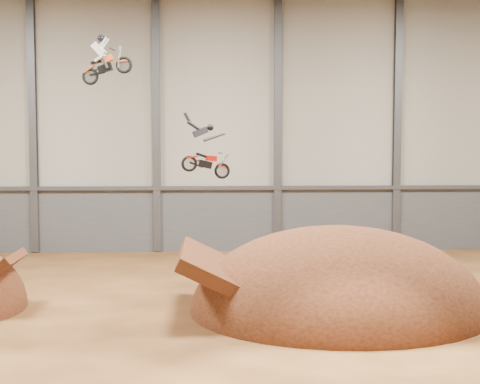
% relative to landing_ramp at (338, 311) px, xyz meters
% --- Properties ---
extents(floor, '(40.00, 40.00, 0.00)m').
position_rel_landing_ramp_xyz_m(floor, '(-4.19, -1.49, 0.00)').
color(floor, '#522F16').
rests_on(floor, ground).
extents(back_wall, '(40.00, 0.10, 14.00)m').
position_rel_landing_ramp_xyz_m(back_wall, '(-4.19, 13.51, 7.00)').
color(back_wall, '#ACA799').
rests_on(back_wall, ground).
extents(lower_band_back, '(39.80, 0.18, 3.50)m').
position_rel_landing_ramp_xyz_m(lower_band_back, '(-4.19, 13.41, 1.75)').
color(lower_band_back, '#4D4F54').
rests_on(lower_band_back, ground).
extents(steel_rail, '(39.80, 0.35, 0.20)m').
position_rel_landing_ramp_xyz_m(steel_rail, '(-4.19, 13.26, 3.55)').
color(steel_rail, '#47494F').
rests_on(steel_rail, lower_band_back).
extents(steel_column_1, '(0.40, 0.36, 13.90)m').
position_rel_landing_ramp_xyz_m(steel_column_1, '(-14.19, 13.31, 7.00)').
color(steel_column_1, '#47494F').
rests_on(steel_column_1, ground).
extents(steel_column_2, '(0.40, 0.36, 13.90)m').
position_rel_landing_ramp_xyz_m(steel_column_2, '(-7.52, 13.31, 7.00)').
color(steel_column_2, '#47494F').
rests_on(steel_column_2, ground).
extents(steel_column_3, '(0.40, 0.36, 13.90)m').
position_rel_landing_ramp_xyz_m(steel_column_3, '(-0.85, 13.31, 7.00)').
color(steel_column_3, '#47494F').
rests_on(steel_column_3, ground).
extents(steel_column_4, '(0.40, 0.36, 13.90)m').
position_rel_landing_ramp_xyz_m(steel_column_4, '(5.81, 13.31, 7.00)').
color(steel_column_4, '#47494F').
rests_on(steel_column_4, ground).
extents(landing_ramp, '(10.64, 9.41, 6.14)m').
position_rel_landing_ramp_xyz_m(landing_ramp, '(0.00, 0.00, 0.00)').
color(landing_ramp, '#3B1B0E').
rests_on(landing_ramp, ground).
extents(fmx_rider_a, '(2.72, 1.18, 2.50)m').
position_rel_landing_ramp_xyz_m(fmx_rider_a, '(-8.64, 3.95, 9.60)').
color(fmx_rider_a, '#C84A16').
extents(fmx_rider_b, '(3.09, 1.33, 2.72)m').
position_rel_landing_ramp_xyz_m(fmx_rider_b, '(-4.82, 2.48, 5.91)').
color(fmx_rider_b, '#B51106').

